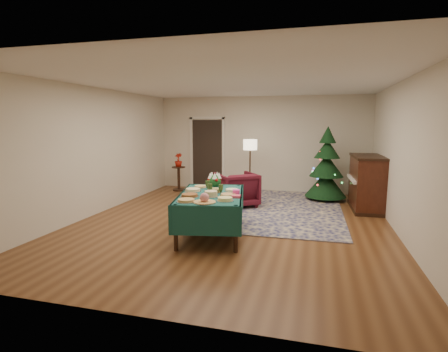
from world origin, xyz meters
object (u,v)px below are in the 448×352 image
(buffet_table, at_px, (211,202))
(potted_plant, at_px, (178,163))
(floor_lamp, at_px, (250,148))
(christmas_tree, at_px, (326,167))
(piano, at_px, (366,183))
(gift_box, at_px, (236,192))
(armchair, at_px, (237,188))
(side_table, at_px, (179,179))

(buffet_table, xyz_separation_m, potted_plant, (-2.10, 3.62, 0.22))
(floor_lamp, bearing_deg, potted_plant, 175.18)
(floor_lamp, bearing_deg, christmas_tree, -0.58)
(buffet_table, height_order, christmas_tree, christmas_tree)
(buffet_table, height_order, piano, piano)
(potted_plant, bearing_deg, piano, -11.39)
(gift_box, relative_size, armchair, 0.13)
(buffet_table, bearing_deg, gift_box, -3.32)
(armchair, height_order, floor_lamp, floor_lamp)
(gift_box, bearing_deg, piano, 47.73)
(potted_plant, bearing_deg, armchair, -35.44)
(potted_plant, bearing_deg, buffet_table, -59.92)
(christmas_tree, bearing_deg, piano, -42.95)
(floor_lamp, distance_m, piano, 3.03)
(buffet_table, bearing_deg, armchair, 91.00)
(floor_lamp, relative_size, christmas_tree, 0.81)
(buffet_table, relative_size, side_table, 2.94)
(armchair, distance_m, christmas_tree, 2.44)
(armchair, relative_size, potted_plant, 2.28)
(armchair, distance_m, floor_lamp, 1.54)
(piano, bearing_deg, potted_plant, 168.61)
(gift_box, xyz_separation_m, side_table, (-2.55, 3.65, -0.44))
(gift_box, distance_m, side_table, 4.48)
(armchair, height_order, christmas_tree, christmas_tree)
(floor_lamp, height_order, potted_plant, floor_lamp)
(floor_lamp, distance_m, side_table, 2.34)
(side_table, distance_m, christmas_tree, 4.14)
(floor_lamp, distance_m, potted_plant, 2.19)
(christmas_tree, bearing_deg, buffet_table, -120.32)
(floor_lamp, bearing_deg, piano, -16.16)
(gift_box, height_order, armchair, armchair)
(gift_box, height_order, floor_lamp, floor_lamp)
(side_table, xyz_separation_m, christmas_tree, (4.10, -0.20, 0.50))
(buffet_table, bearing_deg, potted_plant, 120.08)
(side_table, xyz_separation_m, potted_plant, (0.00, 0.00, 0.47))
(gift_box, xyz_separation_m, floor_lamp, (-0.42, 3.47, 0.51))
(potted_plant, bearing_deg, christmas_tree, -2.79)
(side_table, height_order, piano, piano)
(floor_lamp, height_order, side_table, floor_lamp)
(potted_plant, bearing_deg, floor_lamp, -4.82)
(armchair, bearing_deg, side_table, -70.92)
(armchair, bearing_deg, gift_box, 67.19)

